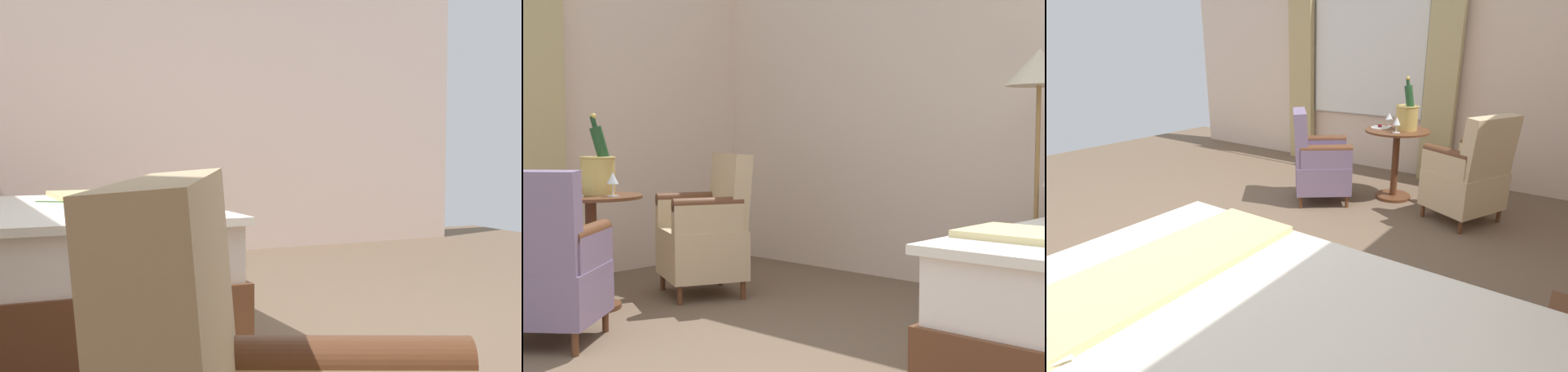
% 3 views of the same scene
% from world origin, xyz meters
% --- Properties ---
extents(ground_plane, '(8.14, 8.14, 0.00)m').
position_xyz_m(ground_plane, '(0.00, 0.00, 0.00)').
color(ground_plane, brown).
extents(wall_far_side, '(0.12, 6.04, 2.87)m').
position_xyz_m(wall_far_side, '(3.38, 0.00, 1.43)').
color(wall_far_side, beige).
rests_on(wall_far_side, ground).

